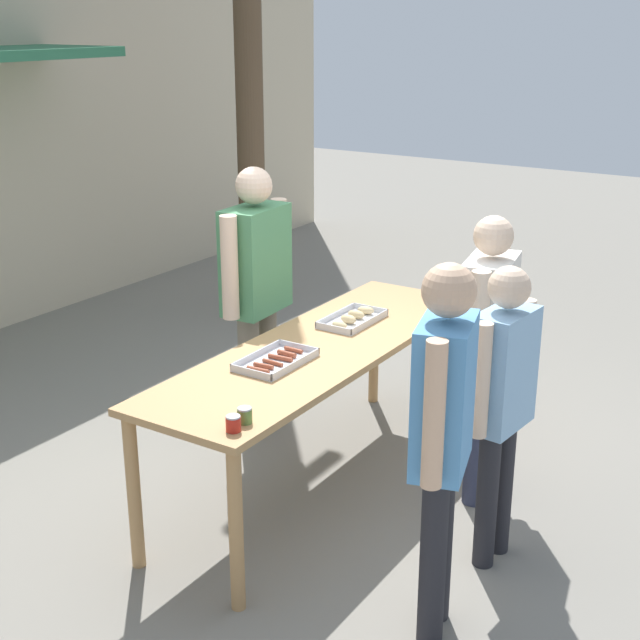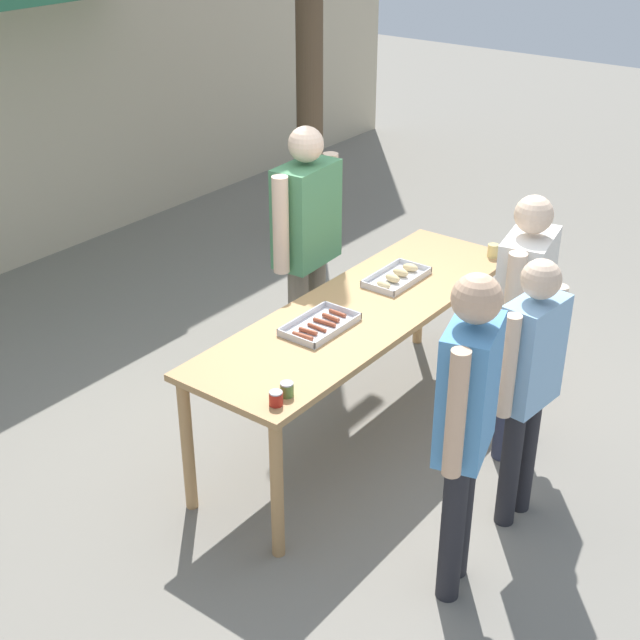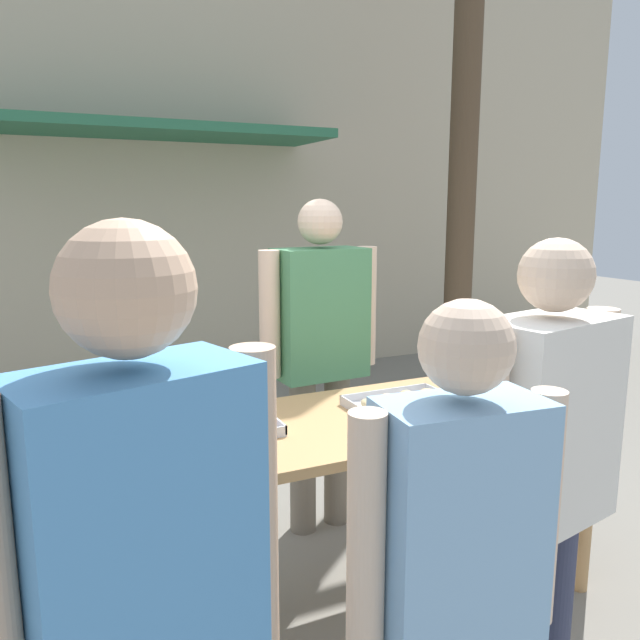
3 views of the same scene
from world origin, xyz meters
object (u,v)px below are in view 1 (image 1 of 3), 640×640
object	(u,v)px
food_tray_buns	(353,319)
beer_cup	(449,294)
condiment_jar_ketchup	(245,415)
person_customer_with_cup	(487,337)
food_tray_sausages	(276,361)
condiment_jar_mustard	(233,423)
person_server_behind_table	(256,281)
person_customer_holding_hotdog	(443,421)
person_customer_waiting_in_line	(502,390)

from	to	relation	value
food_tray_buns	beer_cup	bearing A→B (deg)	-24.12
condiment_jar_ketchup	person_customer_with_cup	bearing A→B (deg)	-22.22
food_tray_sausages	beer_cup	world-z (taller)	beer_cup
condiment_jar_mustard	person_server_behind_table	xyz separation A→B (m)	(1.54, 1.00, 0.13)
food_tray_sausages	condiment_jar_mustard	size ratio (longest dim) A/B	6.04
food_tray_buns	person_customer_holding_hotdog	distance (m)	1.79
food_tray_sausages	condiment_jar_ketchup	distance (m)	0.75
food_tray_buns	beer_cup	xyz separation A→B (m)	(0.71, -0.32, 0.02)
condiment_jar_mustard	person_server_behind_table	world-z (taller)	person_server_behind_table
person_customer_with_cup	person_customer_waiting_in_line	bearing A→B (deg)	17.88
person_customer_holding_hotdog	person_customer_with_cup	distance (m)	1.29
food_tray_buns	person_server_behind_table	distance (m)	0.71
person_server_behind_table	person_customer_with_cup	size ratio (longest dim) A/B	1.07
condiment_jar_mustard	person_customer_with_cup	world-z (taller)	person_customer_with_cup
person_customer_with_cup	person_customer_waiting_in_line	distance (m)	0.65
condiment_jar_mustard	person_customer_waiting_in_line	world-z (taller)	person_customer_waiting_in_line
food_tray_buns	person_customer_with_cup	size ratio (longest dim) A/B	0.27
condiment_jar_ketchup	person_server_behind_table	size ratio (longest dim) A/B	0.04
food_tray_sausages	person_customer_holding_hotdog	distance (m)	1.31
person_server_behind_table	person_customer_waiting_in_line	xyz separation A→B (m)	(-0.55, -1.90, -0.12)
food_tray_sausages	person_server_behind_table	world-z (taller)	person_server_behind_table
condiment_jar_ketchup	person_customer_waiting_in_line	xyz separation A→B (m)	(0.88, -0.91, 0.02)
food_tray_sausages	person_customer_holding_hotdog	size ratio (longest dim) A/B	0.26
food_tray_sausages	food_tray_buns	bearing A→B (deg)	-0.02
person_server_behind_table	person_customer_waiting_in_line	distance (m)	1.99
beer_cup	person_customer_holding_hotdog	xyz separation A→B (m)	(-2.01, -0.90, 0.11)
person_customer_with_cup	person_server_behind_table	bearing A→B (deg)	-100.82
condiment_jar_mustard	person_customer_with_cup	distance (m)	1.66
food_tray_buns	condiment_jar_ketchup	size ratio (longest dim) A/B	6.03
condiment_jar_ketchup	person_customer_with_cup	xyz separation A→B (m)	(1.45, -0.59, 0.06)
person_server_behind_table	person_customer_waiting_in_line	bearing A→B (deg)	-109.70
beer_cup	person_server_behind_table	bearing A→B (deg)	127.69
person_customer_waiting_in_line	person_server_behind_table	bearing A→B (deg)	-100.59
condiment_jar_ketchup	beer_cup	distance (m)	2.21
condiment_jar_ketchup	person_customer_holding_hotdog	size ratio (longest dim) A/B	0.04
food_tray_sausages	person_customer_with_cup	distance (m)	1.19
beer_cup	person_customer_with_cup	xyz separation A→B (m)	(-0.76, -0.58, 0.05)
beer_cup	person_server_behind_table	world-z (taller)	person_server_behind_table
person_customer_with_cup	person_customer_holding_hotdog	bearing A→B (deg)	2.81
condiment_jar_ketchup	person_server_behind_table	distance (m)	1.75
person_customer_holding_hotdog	food_tray_sausages	bearing A→B (deg)	-127.33
food_tray_buns	condiment_jar_mustard	bearing A→B (deg)	-168.79
food_tray_buns	food_tray_sausages	bearing A→B (deg)	179.98
condiment_jar_mustard	condiment_jar_ketchup	size ratio (longest dim) A/B	1.00
food_tray_sausages	person_server_behind_table	distance (m)	1.03
beer_cup	person_customer_with_cup	distance (m)	0.96
food_tray_buns	condiment_jar_mustard	size ratio (longest dim) A/B	6.03
beer_cup	person_customer_holding_hotdog	bearing A→B (deg)	-155.94
food_tray_buns	beer_cup	distance (m)	0.77
food_tray_sausages	person_customer_holding_hotdog	world-z (taller)	person_customer_holding_hotdog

